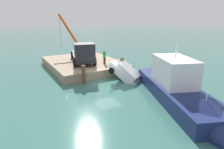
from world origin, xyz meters
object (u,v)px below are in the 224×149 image
object	(u,v)px
dock_worker	(104,57)
salvaged_car	(128,75)
crane_truck	(82,52)
moored_yacht	(185,100)

from	to	relation	value
dock_worker	salvaged_car	bearing A→B (deg)	3.56
crane_truck	dock_worker	world-z (taller)	crane_truck
crane_truck	moored_yacht	world-z (taller)	crane_truck
crane_truck	moored_yacht	xyz separation A→B (m)	(13.66, 2.61, -1.72)
crane_truck	salvaged_car	distance (m)	6.96
dock_worker	crane_truck	bearing A→B (deg)	-125.87
salvaged_car	moored_yacht	xyz separation A→B (m)	(7.39, 0.08, -0.06)
dock_worker	salvaged_car	world-z (taller)	dock_worker
dock_worker	moored_yacht	xyz separation A→B (m)	(12.03, 0.36, -1.21)
moored_yacht	salvaged_car	bearing A→B (deg)	-179.41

